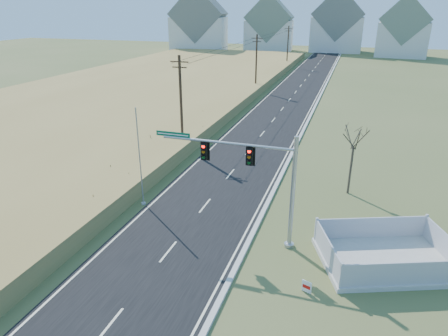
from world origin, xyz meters
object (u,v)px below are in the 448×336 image
at_px(open_sign, 307,287).
at_px(flagpole, 140,168).
at_px(traffic_signal_mast, 261,177).
at_px(fence_enclosure, 386,258).
at_px(bare_tree, 355,136).

relative_size(open_sign, flagpole, 0.09).
bearing_deg(traffic_signal_mast, fence_enclosure, 0.13).
bearing_deg(flagpole, bare_tree, 25.02).
bearing_deg(fence_enclosure, traffic_signal_mast, 158.47).
distance_m(fence_enclosure, open_sign, 5.41).
bearing_deg(flagpole, open_sign, -25.79).
bearing_deg(fence_enclosure, open_sign, -156.55).
xyz_separation_m(flagpole, bare_tree, (13.83, 6.45, 1.68)).
distance_m(traffic_signal_mast, fence_enclosure, 8.16).
bearing_deg(open_sign, flagpole, 173.68).
relative_size(flagpole, bare_tree, 1.27).
distance_m(traffic_signal_mast, open_sign, 6.39).
bearing_deg(open_sign, fence_enclosure, 64.54).
xyz_separation_m(traffic_signal_mast, open_sign, (3.35, -3.82, -3.88)).
distance_m(fence_enclosure, bare_tree, 9.81).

